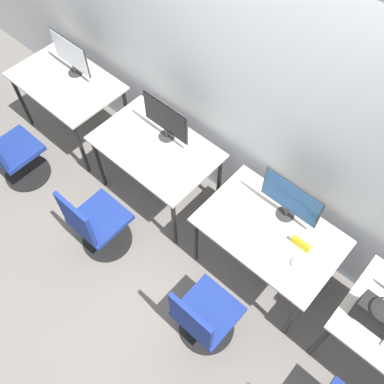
{
  "coord_description": "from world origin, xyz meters",
  "views": [
    {
      "loc": [
        1.24,
        -1.24,
        3.75
      ],
      "look_at": [
        0.0,
        0.15,
        0.91
      ],
      "focal_mm": 40.0,
      "sensor_mm": 36.0,
      "label": 1
    }
  ],
  "objects": [
    {
      "name": "monitor_far_left",
      "position": [
        -1.92,
        0.51,
        0.99
      ],
      "size": [
        0.51,
        0.15,
        0.42
      ],
      "color": "#2D2D2D",
      "rests_on": "desk_far_left"
    },
    {
      "name": "monitor_left",
      "position": [
        -0.64,
        0.52,
        0.99
      ],
      "size": [
        0.51,
        0.15,
        0.42
      ],
      "color": "#2D2D2D",
      "rests_on": "desk_left"
    },
    {
      "name": "keyboard_far_left",
      "position": [
        -1.92,
        0.2,
        0.77
      ],
      "size": [
        0.42,
        0.17,
        0.02
      ],
      "color": "silver",
      "rests_on": "desk_far_left"
    },
    {
      "name": "mouse_left",
      "position": [
        -0.38,
        0.17,
        0.78
      ],
      "size": [
        0.06,
        0.09,
        0.03
      ],
      "color": "silver",
      "rests_on": "desk_left"
    },
    {
      "name": "placard_right",
      "position": [
        0.89,
        0.4,
        0.8
      ],
      "size": [
        0.16,
        0.03,
        0.08
      ],
      "color": "yellow",
      "rests_on": "desk_right"
    },
    {
      "name": "mouse_far_left",
      "position": [
        -1.63,
        0.21,
        0.78
      ],
      "size": [
        0.06,
        0.09,
        0.03
      ],
      "color": "silver",
      "rests_on": "desk_far_left"
    },
    {
      "name": "desk_left",
      "position": [
        -0.64,
        0.37,
        0.68
      ],
      "size": [
        1.12,
        0.73,
        0.76
      ],
      "color": "#BCB7AD",
      "rests_on": "ground_plane"
    },
    {
      "name": "mouse_right",
      "position": [
        0.94,
        0.27,
        0.78
      ],
      "size": [
        0.06,
        0.09,
        0.03
      ],
      "color": "silver",
      "rests_on": "desk_right"
    },
    {
      "name": "desk_far_left",
      "position": [
        -1.92,
        0.37,
        0.68
      ],
      "size": [
        1.12,
        0.73,
        0.76
      ],
      "color": "#BCB7AD",
      "rests_on": "ground_plane"
    },
    {
      "name": "office_chair_left",
      "position": [
        -0.64,
        -0.43,
        0.36
      ],
      "size": [
        0.48,
        0.48,
        0.89
      ],
      "color": "black",
      "rests_on": "ground_plane"
    },
    {
      "name": "office_chair_right",
      "position": [
        0.63,
        -0.42,
        0.36
      ],
      "size": [
        0.48,
        0.48,
        0.89
      ],
      "color": "black",
      "rests_on": "ground_plane"
    },
    {
      "name": "office_chair_far_left",
      "position": [
        -1.87,
        -0.47,
        0.36
      ],
      "size": [
        0.48,
        0.48,
        0.89
      ],
      "color": "black",
      "rests_on": "ground_plane"
    },
    {
      "name": "handbag",
      "position": [
        1.59,
        0.26,
        0.87
      ],
      "size": [
        0.3,
        0.18,
        0.25
      ],
      "color": "black",
      "rests_on": "desk_far_right"
    },
    {
      "name": "monitor_right",
      "position": [
        0.64,
        0.56,
        0.99
      ],
      "size": [
        0.51,
        0.15,
        0.42
      ],
      "color": "#2D2D2D",
      "rests_on": "desk_right"
    },
    {
      "name": "keyboard_right",
      "position": [
        0.64,
        0.29,
        0.77
      ],
      "size": [
        0.42,
        0.17,
        0.02
      ],
      "color": "silver",
      "rests_on": "desk_right"
    },
    {
      "name": "wall_back",
      "position": [
        0.0,
        0.86,
        1.4
      ],
      "size": [
        12.0,
        0.05,
        2.8
      ],
      "color": "silver",
      "rests_on": "ground_plane"
    },
    {
      "name": "keyboard_left",
      "position": [
        -0.64,
        0.19,
        0.77
      ],
      "size": [
        0.42,
        0.17,
        0.02
      ],
      "color": "silver",
      "rests_on": "desk_left"
    },
    {
      "name": "desk_right",
      "position": [
        0.64,
        0.37,
        0.68
      ],
      "size": [
        1.12,
        0.73,
        0.76
      ],
      "color": "#BCB7AD",
      "rests_on": "ground_plane"
    },
    {
      "name": "ground_plane",
      "position": [
        0.0,
        0.0,
        0.0
      ],
      "size": [
        20.0,
        20.0,
        0.0
      ],
      "primitive_type": "plane",
      "color": "slate"
    }
  ]
}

